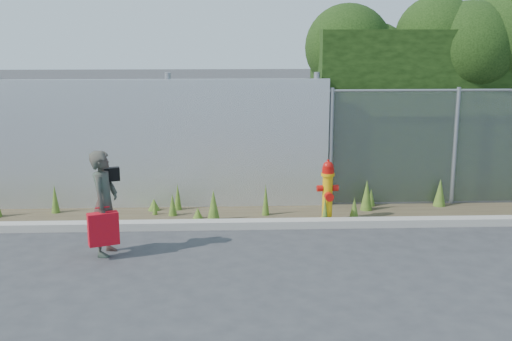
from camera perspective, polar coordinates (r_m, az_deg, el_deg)
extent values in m
plane|color=#333335|center=(8.30, 2.51, -8.86)|extent=(80.00, 80.00, 0.00)
cube|color=#9F998F|center=(9.97, 1.63, -4.75)|extent=(16.00, 0.22, 0.12)
cube|color=#453A27|center=(10.56, 1.40, -4.07)|extent=(16.00, 1.20, 0.01)
cone|color=#3D601C|center=(10.59, -7.43, -3.10)|extent=(0.15, 0.15, 0.38)
cone|color=#3D601C|center=(11.23, -11.49, -2.04)|extent=(0.13, 0.13, 0.49)
cone|color=#3D601C|center=(10.17, 6.15, -3.54)|extent=(0.11, 0.11, 0.44)
cone|color=#3D601C|center=(11.24, 10.19, -2.44)|extent=(0.15, 0.15, 0.31)
cone|color=#3D601C|center=(11.49, 16.03, -1.95)|extent=(0.22, 0.22, 0.49)
cone|color=#3D601C|center=(10.90, -6.97, -2.38)|extent=(0.13, 0.13, 0.47)
cone|color=#3D601C|center=(10.41, -5.20, -3.86)|extent=(0.17, 0.17, 0.19)
cone|color=#3D601C|center=(11.22, 9.86, -2.19)|extent=(0.18, 0.18, 0.41)
cone|color=#3D601C|center=(10.70, -8.98, -3.38)|extent=(0.09, 0.09, 0.23)
cone|color=#3D601C|center=(10.50, 0.86, -2.66)|extent=(0.12, 0.12, 0.54)
cone|color=#3D601C|center=(10.95, -9.06, -3.07)|extent=(0.21, 0.21, 0.21)
cone|color=#3D601C|center=(11.15, -17.44, -2.47)|extent=(0.14, 0.14, 0.49)
cone|color=#3D601C|center=(10.96, 9.80, -2.23)|extent=(0.21, 0.21, 0.53)
cone|color=#3D601C|center=(10.40, -13.60, -4.07)|extent=(0.13, 0.13, 0.23)
cone|color=#3D601C|center=(10.41, 8.72, -3.42)|extent=(0.16, 0.16, 0.38)
cone|color=#3D601C|center=(10.23, -3.80, -3.17)|extent=(0.21, 0.21, 0.52)
cube|color=silver|center=(11.17, -15.68, 2.16)|extent=(8.50, 0.08, 2.20)
cylinder|color=gray|center=(11.62, -21.58, 2.38)|extent=(0.10, 0.10, 2.30)
cylinder|color=gray|center=(11.02, -7.68, 2.65)|extent=(0.10, 0.10, 2.30)
cylinder|color=gray|center=(11.08, 5.32, 2.76)|extent=(0.10, 0.10, 2.30)
cylinder|color=gray|center=(11.02, 6.67, 2.01)|extent=(0.07, 0.07, 2.05)
cylinder|color=gray|center=(11.56, 17.27, 2.02)|extent=(0.07, 0.07, 2.05)
cube|color=black|center=(12.91, 21.60, 4.90)|extent=(7.30, 1.60, 3.00)
sphere|color=black|center=(11.97, 8.17, 10.80)|extent=(1.57, 1.57, 1.57)
sphere|color=black|center=(12.06, 10.58, 10.03)|extent=(1.19, 1.19, 1.19)
sphere|color=black|center=(12.35, 15.83, 11.25)|extent=(1.55, 1.55, 1.55)
sphere|color=black|center=(12.33, 18.46, 10.19)|extent=(1.73, 1.73, 1.73)
sphere|color=black|center=(12.70, 21.67, 10.70)|extent=(1.87, 1.87, 1.87)
cylinder|color=#DCA00B|center=(10.33, 6.31, -4.41)|extent=(0.25, 0.25, 0.05)
cylinder|color=#DCA00B|center=(10.23, 6.35, -2.52)|extent=(0.16, 0.16, 0.76)
cylinder|color=#DCA00B|center=(10.13, 6.41, -0.34)|extent=(0.21, 0.21, 0.04)
cylinder|color=#B20F0A|center=(10.12, 6.42, 0.00)|extent=(0.19, 0.19, 0.09)
sphere|color=#B20F0A|center=(10.11, 6.43, 0.35)|extent=(0.17, 0.17, 0.17)
cylinder|color=#B20F0A|center=(10.09, 6.44, 0.85)|extent=(0.04, 0.04, 0.04)
cylinder|color=#B20F0A|center=(10.17, 5.68, -1.58)|extent=(0.09, 0.10, 0.10)
cylinder|color=#B20F0A|center=(10.20, 7.07, -1.56)|extent=(0.09, 0.10, 0.10)
cylinder|color=#B20F0A|center=(10.09, 6.47, -2.33)|extent=(0.13, 0.11, 0.13)
imported|color=#0E5A46|center=(8.90, -13.33, -2.83)|extent=(0.43, 0.58, 1.44)
cube|color=red|center=(8.79, -13.42, -5.06)|extent=(0.40, 0.15, 0.44)
cylinder|color=red|center=(8.71, -13.52, -3.21)|extent=(0.19, 0.02, 0.02)
cube|color=black|center=(8.95, -12.83, -0.33)|extent=(0.25, 0.10, 0.19)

